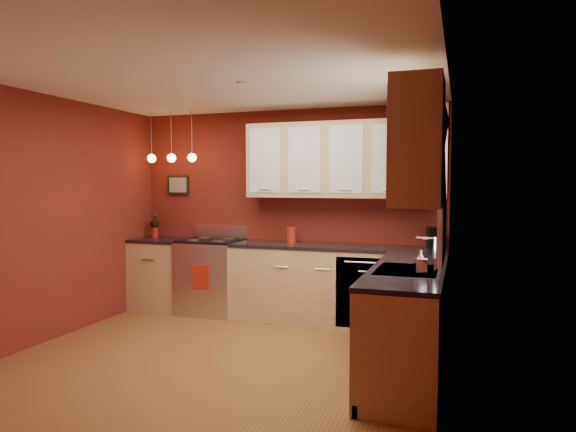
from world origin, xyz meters
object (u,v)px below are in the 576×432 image
(soap_pump, at_px, (421,262))
(red_canister, at_px, (292,235))
(gas_range, at_px, (211,276))
(sink, at_px, (407,273))
(coffee_maker, at_px, (435,238))

(soap_pump, bearing_deg, red_canister, 133.46)
(gas_range, height_order, sink, sink)
(sink, height_order, soap_pump, sink)
(gas_range, xyz_separation_m, sink, (2.62, -1.50, 0.43))
(red_canister, bearing_deg, soap_pump, -46.54)
(red_canister, relative_size, coffee_maker, 0.80)
(coffee_maker, xyz_separation_m, soap_pump, (-0.02, -1.80, -0.01))
(gas_range, distance_m, sink, 3.05)
(sink, relative_size, red_canister, 3.71)
(sink, relative_size, soap_pump, 3.59)
(gas_range, bearing_deg, sink, -29.78)
(gas_range, height_order, soap_pump, soap_pump)
(soap_pump, bearing_deg, gas_range, 148.35)
(soap_pump, bearing_deg, coffee_maker, 89.22)
(red_canister, xyz_separation_m, coffee_maker, (1.70, 0.03, 0.01))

